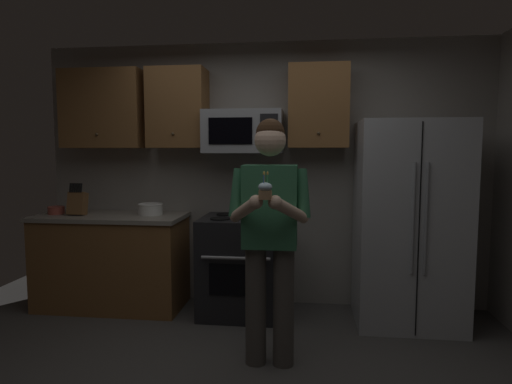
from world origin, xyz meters
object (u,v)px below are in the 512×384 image
(bowl_large_white, at_px, (150,209))
(person, at_px, (270,228))
(microwave, at_px, (243,132))
(cupcake, at_px, (265,190))
(oven_range, at_px, (242,265))
(bowl_small_colored, at_px, (56,210))
(knife_block, at_px, (77,203))
(refrigerator, at_px, (408,223))

(bowl_large_white, relative_size, person, 0.13)
(microwave, distance_m, cupcake, 1.52)
(oven_range, height_order, bowl_small_colored, bowl_small_colored)
(knife_block, distance_m, bowl_small_colored, 0.25)
(refrigerator, distance_m, person, 1.48)
(refrigerator, height_order, knife_block, refrigerator)
(refrigerator, xyz_separation_m, knife_block, (-3.11, 0.01, 0.14))
(refrigerator, bearing_deg, microwave, 173.97)
(bowl_small_colored, bearing_deg, person, -23.58)
(bowl_large_white, bearing_deg, oven_range, -3.88)
(person, bearing_deg, refrigerator, 38.72)
(microwave, distance_m, refrigerator, 1.72)
(oven_range, distance_m, bowl_large_white, 1.05)
(knife_block, bearing_deg, bowl_large_white, 7.43)
(cupcake, bearing_deg, bowl_small_colored, 149.63)
(refrigerator, distance_m, cupcake, 1.75)
(bowl_small_colored, xyz_separation_m, person, (2.20, -0.96, 0.04))
(cupcake, bearing_deg, bowl_large_white, 132.91)
(knife_block, xyz_separation_m, person, (1.96, -0.93, -0.04))
(oven_range, distance_m, refrigerator, 1.56)
(person, bearing_deg, bowl_large_white, 140.83)
(microwave, bearing_deg, oven_range, -90.02)
(refrigerator, bearing_deg, bowl_large_white, 177.60)
(bowl_large_white, bearing_deg, cupcake, -47.09)
(oven_range, distance_m, cupcake, 1.58)
(refrigerator, height_order, bowl_large_white, refrigerator)
(oven_range, xyz_separation_m, bowl_large_white, (-0.91, 0.06, 0.52))
(oven_range, relative_size, bowl_small_colored, 5.80)
(microwave, xyz_separation_m, bowl_large_white, (-0.91, -0.06, -0.74))
(knife_block, bearing_deg, person, -25.48)
(bowl_small_colored, distance_m, cupcake, 2.57)
(knife_block, height_order, bowl_small_colored, knife_block)
(refrigerator, bearing_deg, person, -141.28)
(oven_range, relative_size, person, 0.53)
(knife_block, bearing_deg, oven_range, 1.06)
(microwave, relative_size, bowl_large_white, 3.11)
(bowl_small_colored, relative_size, cupcake, 0.92)
(oven_range, relative_size, microwave, 1.26)
(microwave, distance_m, person, 1.35)
(bowl_small_colored, bearing_deg, cupcake, -30.37)
(oven_range, height_order, refrigerator, refrigerator)
(bowl_small_colored, relative_size, person, 0.09)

